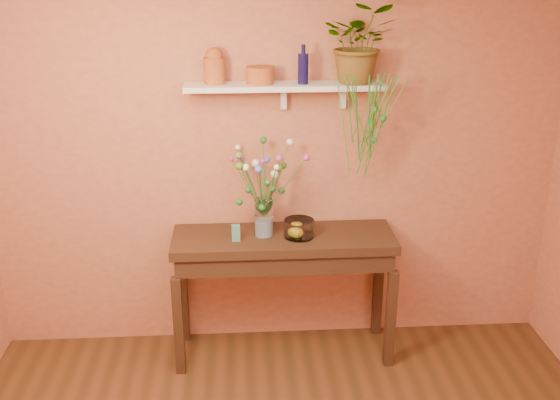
{
  "coord_description": "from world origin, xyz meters",
  "views": [
    {
      "loc": [
        -0.25,
        -2.32,
        2.69
      ],
      "look_at": [
        0.0,
        1.55,
        1.25
      ],
      "focal_mm": 41.54,
      "sensor_mm": 36.0,
      "label": 1
    }
  ],
  "objects_px": {
    "spider_plant": "(360,43)",
    "glass_vase": "(264,220)",
    "sideboard": "(284,253)",
    "terracotta_jug": "(214,66)",
    "glass_bowl": "(299,229)",
    "blue_bottle": "(303,68)",
    "bouquet": "(262,171)"
  },
  "relations": [
    {
      "from": "glass_vase",
      "to": "glass_bowl",
      "type": "xyz_separation_m",
      "value": [
        0.24,
        -0.04,
        -0.05
      ]
    },
    {
      "from": "sideboard",
      "to": "glass_vase",
      "type": "bearing_deg",
      "value": 174.74
    },
    {
      "from": "blue_bottle",
      "to": "glass_bowl",
      "type": "relative_size",
      "value": 1.24
    },
    {
      "from": "sideboard",
      "to": "glass_vase",
      "type": "height_order",
      "value": "glass_vase"
    },
    {
      "from": "terracotta_jug",
      "to": "spider_plant",
      "type": "bearing_deg",
      "value": -0.98
    },
    {
      "from": "sideboard",
      "to": "glass_bowl",
      "type": "bearing_deg",
      "value": -16.03
    },
    {
      "from": "spider_plant",
      "to": "bouquet",
      "type": "bearing_deg",
      "value": -168.5
    },
    {
      "from": "terracotta_jug",
      "to": "glass_bowl",
      "type": "xyz_separation_m",
      "value": [
        0.54,
        -0.19,
        -1.07
      ]
    },
    {
      "from": "spider_plant",
      "to": "glass_bowl",
      "type": "xyz_separation_m",
      "value": [
        -0.4,
        -0.17,
        -1.21
      ]
    },
    {
      "from": "sideboard",
      "to": "blue_bottle",
      "type": "relative_size",
      "value": 6.05
    },
    {
      "from": "bouquet",
      "to": "spider_plant",
      "type": "bearing_deg",
      "value": 11.5
    },
    {
      "from": "glass_bowl",
      "to": "spider_plant",
      "type": "bearing_deg",
      "value": 23.27
    },
    {
      "from": "spider_plant",
      "to": "glass_bowl",
      "type": "height_order",
      "value": "spider_plant"
    },
    {
      "from": "sideboard",
      "to": "blue_bottle",
      "type": "height_order",
      "value": "blue_bottle"
    },
    {
      "from": "spider_plant",
      "to": "glass_vase",
      "type": "xyz_separation_m",
      "value": [
        -0.63,
        -0.13,
        -1.16
      ]
    },
    {
      "from": "spider_plant",
      "to": "glass_bowl",
      "type": "bearing_deg",
      "value": -156.73
    },
    {
      "from": "terracotta_jug",
      "to": "spider_plant",
      "type": "distance_m",
      "value": 0.95
    },
    {
      "from": "spider_plant",
      "to": "glass_vase",
      "type": "distance_m",
      "value": 1.33
    },
    {
      "from": "sideboard",
      "to": "glass_vase",
      "type": "relative_size",
      "value": 5.87
    },
    {
      "from": "sideboard",
      "to": "bouquet",
      "type": "relative_size",
      "value": 2.88
    },
    {
      "from": "blue_bottle",
      "to": "spider_plant",
      "type": "relative_size",
      "value": 0.49
    },
    {
      "from": "glass_vase",
      "to": "bouquet",
      "type": "height_order",
      "value": "bouquet"
    },
    {
      "from": "bouquet",
      "to": "terracotta_jug",
      "type": "bearing_deg",
      "value": 153.88
    },
    {
      "from": "sideboard",
      "to": "glass_bowl",
      "type": "xyz_separation_m",
      "value": [
        0.1,
        -0.03,
        0.19
      ]
    },
    {
      "from": "spider_plant",
      "to": "glass_bowl",
      "type": "relative_size",
      "value": 2.51
    },
    {
      "from": "terracotta_jug",
      "to": "bouquet",
      "type": "xyz_separation_m",
      "value": [
        0.3,
        -0.15,
        -0.67
      ]
    },
    {
      "from": "terracotta_jug",
      "to": "blue_bottle",
      "type": "distance_m",
      "value": 0.57
    },
    {
      "from": "terracotta_jug",
      "to": "glass_bowl",
      "type": "relative_size",
      "value": 1.15
    },
    {
      "from": "blue_bottle",
      "to": "bouquet",
      "type": "height_order",
      "value": "blue_bottle"
    },
    {
      "from": "glass_vase",
      "to": "glass_bowl",
      "type": "relative_size",
      "value": 1.28
    },
    {
      "from": "sideboard",
      "to": "terracotta_jug",
      "type": "relative_size",
      "value": 6.52
    },
    {
      "from": "glass_vase",
      "to": "terracotta_jug",
      "type": "bearing_deg",
      "value": 154.58
    }
  ]
}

